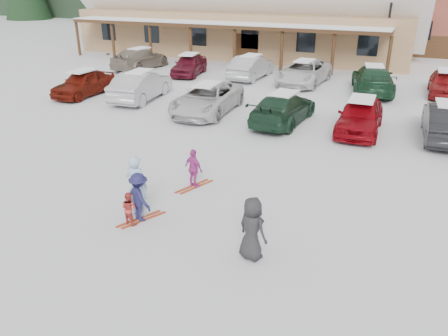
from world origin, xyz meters
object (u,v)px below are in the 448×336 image
at_px(parked_car_8, 189,65).
at_px(parked_car_12, 445,83).
at_px(parked_car_0, 84,83).
at_px(bystander_dark, 252,229).
at_px(parked_car_11, 373,79).
at_px(parked_car_10, 304,72).
at_px(child_magenta, 194,169).
at_px(parked_car_7, 140,59).
at_px(child_navy, 139,197).
at_px(parked_car_3, 283,108).
at_px(parked_car_2, 207,98).
at_px(day_lodge, 246,6).
at_px(lamp_post, 390,15).
at_px(toddler_red, 129,208).
at_px(adult_skier, 137,186).
at_px(parked_car_1, 141,86).
at_px(parked_car_9, 251,67).
at_px(parked_car_5, 446,122).
at_px(parked_car_4, 360,115).

height_order(parked_car_8, parked_car_12, parked_car_12).
bearing_deg(parked_car_0, bystander_dark, -37.31).
bearing_deg(parked_car_11, parked_car_10, -19.30).
relative_size(child_magenta, parked_car_7, 0.25).
relative_size(child_navy, child_magenta, 1.09).
height_order(child_magenta, parked_car_3, parked_car_3).
xyz_separation_m(child_magenta, parked_car_2, (-3.15, 7.83, 0.07)).
relative_size(day_lodge, lamp_post, 4.28).
bearing_deg(lamp_post, child_magenta, -99.92).
height_order(child_navy, parked_car_8, parked_car_8).
distance_m(bystander_dark, parked_car_10, 19.21).
relative_size(child_magenta, parked_car_10, 0.24).
relative_size(lamp_post, parked_car_10, 1.28).
distance_m(child_navy, parked_car_8, 19.73).
distance_m(parked_car_8, parked_car_11, 12.14).
xyz_separation_m(child_magenta, parked_car_0, (-11.07, 8.26, 0.07)).
bearing_deg(toddler_red, child_magenta, -92.88).
distance_m(day_lodge, parked_car_7, 11.70).
bearing_deg(parked_car_7, parked_car_11, -178.47).
relative_size(toddler_red, parked_car_0, 0.23).
xyz_separation_m(adult_skier, child_magenta, (0.64, 2.21, -0.26)).
height_order(parked_car_1, parked_car_9, parked_car_1).
bearing_deg(parked_car_7, parked_car_8, 177.69).
height_order(day_lodge, parked_car_5, day_lodge).
bearing_deg(bystander_dark, parked_car_10, -57.08).
xyz_separation_m(lamp_post, parked_car_9, (-7.85, -6.57, -3.05)).
distance_m(parked_car_5, parked_car_7, 21.63).
bearing_deg(adult_skier, parked_car_7, -56.74).
xyz_separation_m(parked_car_1, parked_car_9, (3.69, 7.53, -0.02)).
distance_m(day_lodge, adult_skier, 29.94).
xyz_separation_m(child_magenta, parked_car_5, (7.55, 8.10, 0.11)).
height_order(lamp_post, child_magenta, lamp_post).
bearing_deg(parked_car_0, parked_car_4, -0.94).
height_order(parked_car_3, parked_car_11, parked_car_11).
bearing_deg(bystander_dark, child_navy, 15.15).
relative_size(parked_car_8, parked_car_9, 0.90).
xyz_separation_m(parked_car_4, parked_car_11, (-0.20, 7.57, 0.04)).
distance_m(lamp_post, parked_car_8, 14.41).
bearing_deg(child_navy, parked_car_1, -30.99).
bearing_deg(parked_car_3, lamp_post, -97.36).
bearing_deg(bystander_dark, parked_car_11, -69.88).
relative_size(parked_car_1, parked_car_3, 0.99).
height_order(day_lodge, parked_car_7, day_lodge).
bearing_deg(parked_car_11, parked_car_9, -16.39).
bearing_deg(parked_car_0, lamp_post, 45.23).
relative_size(parked_car_4, parked_car_11, 0.81).
xyz_separation_m(adult_skier, parked_car_7, (-11.85, 18.47, -0.16)).
height_order(parked_car_7, parked_car_10, parked_car_7).
distance_m(day_lodge, parked_car_9, 11.67).
distance_m(day_lodge, parked_car_12, 19.31).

